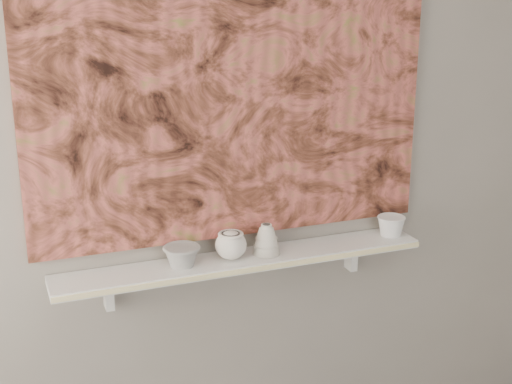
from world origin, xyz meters
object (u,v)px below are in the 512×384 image
shelf (243,261)px  painting (234,89)px  bowl_grey (182,256)px  bowl_white (391,226)px  bell_vessel (266,239)px  cup_cream (231,245)px

shelf → painting: painting is taller
bowl_grey → bowl_white: (0.86, 0.00, 0.00)m
shelf → bowl_grey: (-0.23, 0.00, 0.05)m
shelf → painting: size_ratio=0.93×
shelf → bowl_grey: bowl_grey is taller
bell_vessel → bowl_white: bearing=0.0°
painting → bowl_grey: size_ratio=11.17×
shelf → bell_vessel: bell_vessel is taller
shelf → bowl_grey: bearing=180.0°
bowl_grey → painting: bearing=19.0°
cup_cream → bell_vessel: 0.14m
bowl_grey → bell_vessel: bearing=0.0°
bell_vessel → shelf: bearing=180.0°
painting → bowl_white: size_ratio=13.46×
bowl_white → shelf: bearing=180.0°
shelf → bell_vessel: (0.09, 0.00, 0.07)m
cup_cream → bowl_white: (0.68, 0.00, -0.01)m
bowl_white → bell_vessel: bearing=180.0°
painting → bowl_white: (0.63, -0.08, -0.57)m
painting → cup_cream: 0.57m
bowl_grey → bowl_white: size_ratio=1.21×
shelf → painting: bearing=90.0°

